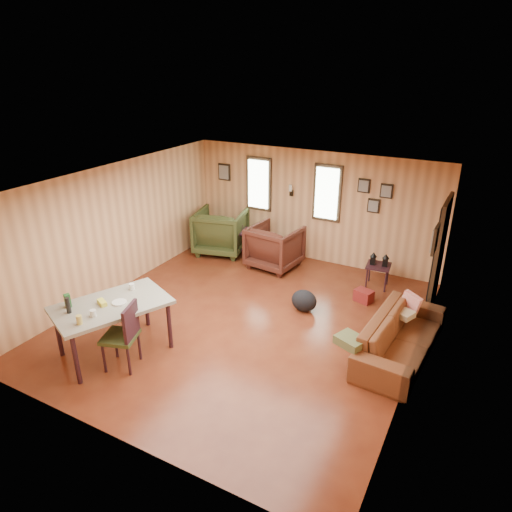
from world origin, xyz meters
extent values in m
cube|color=maroon|center=(0.00, 0.00, -0.01)|extent=(5.50, 6.00, 0.02)
cube|color=#997C5B|center=(0.00, 0.00, 2.41)|extent=(5.50, 6.00, 0.02)
cube|color=tan|center=(0.00, 3.01, 1.20)|extent=(5.50, 0.02, 2.40)
cube|color=tan|center=(0.00, -3.01, 1.20)|extent=(5.50, 0.02, 2.40)
cube|color=tan|center=(-2.76, 0.00, 1.20)|extent=(0.02, 6.00, 2.40)
cube|color=tan|center=(2.76, 0.00, 1.20)|extent=(0.02, 6.00, 2.40)
cube|color=black|center=(-1.30, 2.97, 1.55)|extent=(0.60, 0.05, 1.20)
cube|color=#E0F2D1|center=(-1.30, 2.93, 1.55)|extent=(0.48, 0.04, 1.06)
cube|color=black|center=(0.30, 2.97, 1.55)|extent=(0.60, 0.05, 1.20)
cube|color=#E0F2D1|center=(0.30, 2.93, 1.55)|extent=(0.48, 0.04, 1.06)
cube|color=black|center=(-0.50, 2.95, 1.45)|extent=(0.07, 0.05, 0.12)
cylinder|color=silver|center=(-0.50, 2.89, 1.58)|extent=(0.07, 0.07, 0.14)
cube|color=black|center=(2.72, 1.95, 1.00)|extent=(0.06, 1.00, 2.05)
cube|color=black|center=(2.68, 1.95, 1.00)|extent=(0.04, 0.82, 1.90)
cube|color=black|center=(1.05, 2.97, 1.80)|extent=(0.24, 0.04, 0.28)
cube|color=#9E998C|center=(1.05, 2.94, 1.80)|extent=(0.19, 0.02, 0.22)
cube|color=black|center=(1.50, 2.97, 1.75)|extent=(0.24, 0.04, 0.28)
cube|color=#9E998C|center=(1.50, 2.94, 1.75)|extent=(0.19, 0.02, 0.22)
cube|color=black|center=(1.28, 2.97, 1.42)|extent=(0.24, 0.04, 0.28)
cube|color=#9E998C|center=(1.28, 2.94, 1.42)|extent=(0.19, 0.02, 0.22)
cube|color=black|center=(-2.20, 2.97, 1.72)|extent=(0.30, 0.04, 0.38)
cube|color=#9E998C|center=(-2.20, 2.94, 1.72)|extent=(0.24, 0.02, 0.31)
cube|color=black|center=(2.72, 0.85, 1.70)|extent=(0.04, 0.34, 0.42)
cube|color=#9E998C|center=(2.69, 0.85, 1.70)|extent=(0.02, 0.27, 0.34)
imported|color=brown|center=(2.53, 0.26, 0.42)|extent=(0.79, 2.17, 0.83)
imported|color=#471F15|center=(-0.53, 2.23, 0.50)|extent=(1.07, 1.02, 1.00)
imported|color=#373F1C|center=(-1.96, 2.39, 0.55)|extent=(1.28, 1.23, 1.10)
cube|color=#31161D|center=(-1.60, 2.48, 0.56)|extent=(0.61, 0.56, 0.04)
cube|color=#31161D|center=(-1.60, 2.48, 0.18)|extent=(0.55, 0.50, 0.03)
cylinder|color=#31161D|center=(-1.81, 2.26, 0.28)|extent=(0.04, 0.04, 0.55)
cylinder|color=#31161D|center=(-1.35, 2.30, 0.28)|extent=(0.04, 0.04, 0.55)
cylinder|color=#31161D|center=(-1.85, 2.66, 0.28)|extent=(0.04, 0.04, 0.55)
cylinder|color=#31161D|center=(-1.38, 2.71, 0.28)|extent=(0.04, 0.04, 0.55)
cube|color=#45342E|center=(-1.72, 2.47, 0.65)|extent=(0.10, 0.03, 0.13)
cube|color=#45342E|center=(-1.50, 2.49, 0.64)|extent=(0.09, 0.03, 0.12)
cube|color=#31161D|center=(1.65, 2.33, 0.44)|extent=(0.49, 0.49, 0.04)
cylinder|color=#31161D|center=(1.49, 2.13, 0.22)|extent=(0.04, 0.04, 0.44)
cylinder|color=#31161D|center=(1.84, 2.17, 0.22)|extent=(0.04, 0.04, 0.44)
cylinder|color=#31161D|center=(1.45, 2.48, 0.22)|extent=(0.04, 0.04, 0.44)
cylinder|color=#31161D|center=(1.81, 2.52, 0.22)|extent=(0.04, 0.04, 0.44)
cube|color=black|center=(1.53, 2.31, 0.54)|extent=(0.11, 0.11, 0.16)
cone|color=black|center=(1.53, 2.31, 0.67)|extent=(0.15, 0.15, 0.09)
cube|color=black|center=(1.76, 2.34, 0.54)|extent=(0.11, 0.11, 0.16)
cone|color=black|center=(1.76, 2.34, 0.67)|extent=(0.15, 0.15, 0.09)
cube|color=maroon|center=(1.59, 1.62, 0.11)|extent=(0.37, 0.32, 0.23)
ellipsoid|color=black|center=(0.75, 0.79, 0.20)|extent=(0.48, 0.38, 0.39)
cube|color=#4E532E|center=(1.97, -0.46, 0.48)|extent=(0.48, 0.44, 0.13)
cube|color=red|center=(2.51, 0.92, 0.57)|extent=(0.36, 0.22, 0.35)
cube|color=gray|center=(2.43, 0.68, 0.47)|extent=(0.41, 0.36, 0.10)
cube|color=gray|center=(-1.29, -1.69, 0.80)|extent=(1.55, 1.87, 0.05)
cylinder|color=#31161D|center=(-1.95, -2.16, 0.39)|extent=(0.09, 0.09, 0.78)
cylinder|color=#31161D|center=(-1.20, -2.49, 0.39)|extent=(0.09, 0.09, 0.78)
cylinder|color=#31161D|center=(-1.37, -0.88, 0.39)|extent=(0.09, 0.09, 0.78)
cylinder|color=#31161D|center=(-0.63, -1.22, 0.39)|extent=(0.09, 0.09, 0.78)
cylinder|color=silver|center=(-1.24, -2.06, 0.87)|extent=(0.11, 0.11, 0.10)
cylinder|color=silver|center=(-1.32, -1.20, 0.87)|extent=(0.11, 0.11, 0.10)
cube|color=#1F5724|center=(-1.75, -2.04, 0.93)|extent=(0.10, 0.10, 0.20)
cylinder|color=black|center=(-1.62, -2.15, 0.94)|extent=(0.09, 0.09, 0.24)
cylinder|color=#B9A549|center=(-1.25, -2.29, 0.89)|extent=(0.10, 0.10, 0.13)
cylinder|color=silver|center=(-1.19, -1.61, 0.83)|extent=(0.29, 0.29, 0.02)
cube|color=gold|center=(-1.38, -1.76, 0.86)|extent=(0.21, 0.16, 0.06)
cube|color=#373F1C|center=(-0.95, -1.91, 0.49)|extent=(0.58, 0.58, 0.05)
cube|color=#31161D|center=(-0.76, -1.85, 0.76)|extent=(0.18, 0.43, 0.50)
cylinder|color=#31161D|center=(-1.07, -2.15, 0.24)|extent=(0.05, 0.05, 0.48)
cylinder|color=#31161D|center=(-0.72, -2.03, 0.24)|extent=(0.05, 0.05, 0.48)
cylinder|color=#31161D|center=(-1.19, -1.80, 0.24)|extent=(0.05, 0.05, 0.48)
cylinder|color=#31161D|center=(-0.83, -1.68, 0.24)|extent=(0.05, 0.05, 0.48)
camera|label=1|loc=(3.33, -5.82, 4.11)|focal=32.00mm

